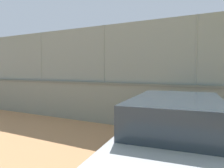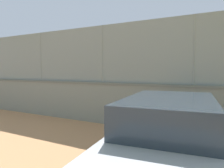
# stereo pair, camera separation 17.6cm
# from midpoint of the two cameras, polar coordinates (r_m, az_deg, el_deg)

# --- Properties ---
(ground_plane) EXTENTS (260.00, 260.00, 0.00)m
(ground_plane) POSITION_cam_midpoint_polar(r_m,az_deg,el_deg) (21.87, 6.60, -1.68)
(ground_plane) COLOR tan
(perimeter_wall) EXTENTS (30.37, 0.89, 1.59)m
(perimeter_wall) POSITION_cam_midpoint_polar(r_m,az_deg,el_deg) (11.43, -24.81, -2.86)
(perimeter_wall) COLOR gray
(perimeter_wall) RESTS_ON ground_plane
(fence_panel_on_wall) EXTENTS (29.83, 0.58, 2.18)m
(fence_panel_on_wall) POSITION_cam_midpoint_polar(r_m,az_deg,el_deg) (11.38, -25.07, 6.58)
(fence_panel_on_wall) COLOR gray
(fence_panel_on_wall) RESTS_ON perimeter_wall
(player_baseline_waiting) EXTENTS (1.06, 0.66, 1.50)m
(player_baseline_waiting) POSITION_cam_midpoint_polar(r_m,az_deg,el_deg) (11.80, 12.01, -2.03)
(player_baseline_waiting) COLOR #B2B2B2
(player_baseline_waiting) RESTS_ON ground_plane
(player_crossing_court) EXTENTS (0.76, 0.95, 1.65)m
(player_crossing_court) POSITION_cam_midpoint_polar(r_m,az_deg,el_deg) (14.35, 5.43, -0.57)
(player_crossing_court) COLOR #591919
(player_crossing_court) RESTS_ON ground_plane
(sports_ball) EXTENTS (0.13, 0.13, 0.13)m
(sports_ball) POSITION_cam_midpoint_polar(r_m,az_deg,el_deg) (11.43, 8.25, -6.29)
(sports_ball) COLOR white
(sports_ball) RESTS_ON ground_plane
(parked_car_silver) EXTENTS (2.21, 4.43, 1.56)m
(parked_car_silver) POSITION_cam_midpoint_polar(r_m,az_deg,el_deg) (3.83, 15.67, -15.06)
(parked_car_silver) COLOR #B7B7BC
(parked_car_silver) RESTS_ON ground_plane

